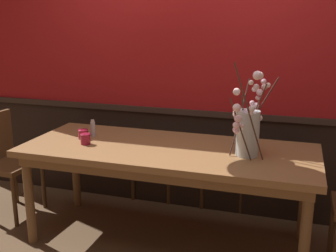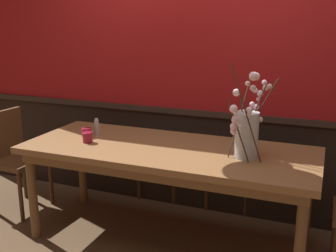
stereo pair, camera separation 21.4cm
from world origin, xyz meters
name	(u,v)px [view 1 (the left image)]	position (x,y,z in m)	size (l,w,h in m)	color
ground_plane	(168,240)	(0.00, 0.00, 0.00)	(24.00, 24.00, 0.00)	brown
back_wall	(192,45)	(0.00, 0.68, 1.47)	(4.74, 0.14, 2.97)	black
dining_table	(168,158)	(0.00, 0.00, 0.68)	(2.18, 0.87, 0.77)	olive
chair_far_side_right	(226,149)	(0.29, 0.86, 0.52)	(0.43, 0.40, 0.91)	brown
chair_head_west_end	(5,157)	(-1.50, 0.03, 0.52)	(0.41, 0.46, 0.90)	brown
chair_far_side_left	(158,142)	(-0.38, 0.86, 0.52)	(0.43, 0.41, 0.93)	brown
vase_with_blossoms	(248,129)	(0.58, -0.01, 0.96)	(0.31, 0.47, 0.66)	silver
candle_holder_nearer_center	(85,139)	(-0.62, -0.11, 0.81)	(0.08, 0.08, 0.08)	maroon
candle_holder_nearer_edge	(83,134)	(-0.71, 0.01, 0.81)	(0.08, 0.08, 0.08)	maroon
condiment_bottle	(93,129)	(-0.67, 0.10, 0.83)	(0.04, 0.04, 0.14)	#ADADB2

